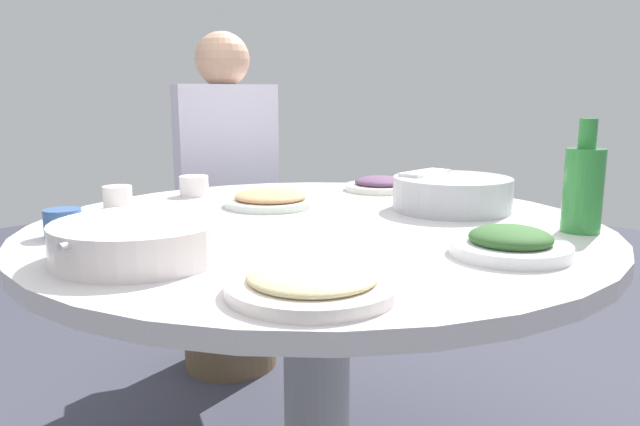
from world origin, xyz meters
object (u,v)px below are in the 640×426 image
object	(u,v)px
dish_noodles	(313,281)
stool_for_diner_left	(230,305)
green_bottle	(583,187)
tea_cup_far	(63,223)
dish_greens	(510,244)
dish_eggplant	(380,184)
soup_bowl	(141,241)
dish_shrimp	(271,199)
tea_cup_near	(118,197)
diner_left	(225,159)
round_dining_table	(317,292)
rice_bowl	(452,193)
tea_cup_side	(194,186)

from	to	relation	value
dish_noodles	stool_for_diner_left	world-z (taller)	dish_noodles
green_bottle	tea_cup_far	xyz separation A→B (m)	(0.73, -0.73, -0.06)
dish_greens	dish_eggplant	distance (m)	0.74
green_bottle	stool_for_diner_left	xyz separation A→B (m)	(-0.13, -1.29, -0.60)
soup_bowl	dish_shrimp	world-z (taller)	soup_bowl
green_bottle	soup_bowl	bearing A→B (deg)	-33.73
tea_cup_near	diner_left	xyz separation A→B (m)	(-0.63, -0.36, 0.02)
dish_greens	green_bottle	distance (m)	0.28
soup_bowl	tea_cup_far	bearing A→B (deg)	-86.94
round_dining_table	tea_cup_near	world-z (taller)	tea_cup_near
round_dining_table	dish_noodles	bearing A→B (deg)	41.89
dish_greens	dish_noodles	bearing A→B (deg)	-16.86
dish_greens	stool_for_diner_left	world-z (taller)	dish_greens
dish_shrimp	diner_left	bearing A→B (deg)	-119.92
dish_noodles	diner_left	size ratio (longest dim) A/B	0.33
rice_bowl	diner_left	bearing A→B (deg)	-95.62
soup_bowl	dish_greens	world-z (taller)	soup_bowl
dish_eggplant	tea_cup_far	bearing A→B (deg)	-6.79
round_dining_table	soup_bowl	size ratio (longest dim) A/B	3.93
dish_shrimp	stool_for_diner_left	xyz separation A→B (m)	(-0.35, -0.61, -0.52)
rice_bowl	soup_bowl	xyz separation A→B (m)	(0.74, -0.16, -0.01)
round_dining_table	dish_greens	distance (m)	0.47
dish_greens	dish_noodles	distance (m)	0.40
dish_shrimp	tea_cup_side	distance (m)	0.27
tea_cup_far	tea_cup_side	world-z (taller)	same
round_dining_table	rice_bowl	distance (m)	0.41
rice_bowl	round_dining_table	bearing A→B (deg)	-22.94
round_dining_table	dish_shrimp	distance (m)	0.29
dish_shrimp	tea_cup_side	xyz separation A→B (m)	(0.03, -0.27, 0.01)
tea_cup_far	diner_left	bearing A→B (deg)	-146.92
rice_bowl	dish_eggplant	size ratio (longest dim) A/B	1.37
dish_greens	rice_bowl	bearing A→B (deg)	-136.07
green_bottle	rice_bowl	bearing A→B (deg)	-95.95
round_dining_table	rice_bowl	world-z (taller)	rice_bowl
diner_left	round_dining_table	bearing A→B (deg)	63.03
diner_left	tea_cup_near	bearing A→B (deg)	29.95
dish_eggplant	stool_for_diner_left	size ratio (longest dim) A/B	0.44
dish_eggplant	dish_noodles	size ratio (longest dim) A/B	0.83
dish_noodles	rice_bowl	bearing A→B (deg)	-165.48
dish_eggplant	tea_cup_near	distance (m)	0.73
dish_noodles	tea_cup_far	bearing A→B (deg)	-82.52
round_dining_table	rice_bowl	size ratio (longest dim) A/B	4.36
stool_for_diner_left	dish_noodles	bearing A→B (deg)	55.97
dish_shrimp	tea_cup_side	world-z (taller)	tea_cup_side
green_bottle	tea_cup_far	world-z (taller)	green_bottle
dish_eggplant	tea_cup_side	bearing A→B (deg)	-37.27
dish_eggplant	stool_for_diner_left	xyz separation A→B (m)	(0.04, -0.66, -0.52)
diner_left	tea_cup_far	bearing A→B (deg)	33.08
dish_greens	green_bottle	world-z (taller)	green_bottle
green_bottle	dish_eggplant	bearing A→B (deg)	-104.81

